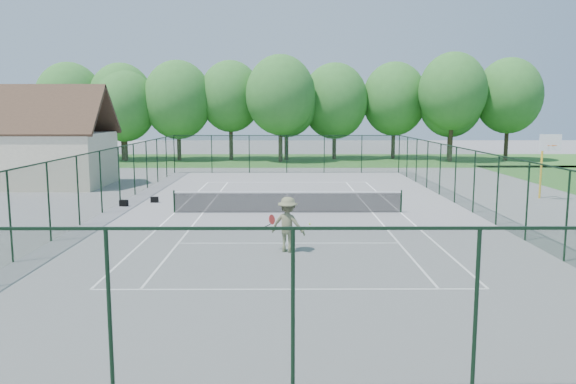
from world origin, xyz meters
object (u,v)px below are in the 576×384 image
at_px(basketball_goal, 546,154).
at_px(tennis_player, 288,225).
at_px(tennis_net, 288,201).
at_px(sports_bag_a, 124,203).

distance_m(basketball_goal, tennis_player, 18.56).
xyz_separation_m(tennis_net, tennis_player, (-0.04, -7.66, 0.39)).
bearing_deg(tennis_player, basketball_goal, 39.24).
xyz_separation_m(tennis_net, sports_bag_a, (-8.50, 1.93, -0.41)).
relative_size(tennis_net, tennis_player, 5.74).
bearing_deg(basketball_goal, tennis_net, -164.23).
xyz_separation_m(sports_bag_a, tennis_player, (8.47, -9.60, 0.80)).
bearing_deg(tennis_net, basketball_goal, 15.77).
relative_size(tennis_net, sports_bag_a, 26.94).
bearing_deg(tennis_net, tennis_player, -90.26).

